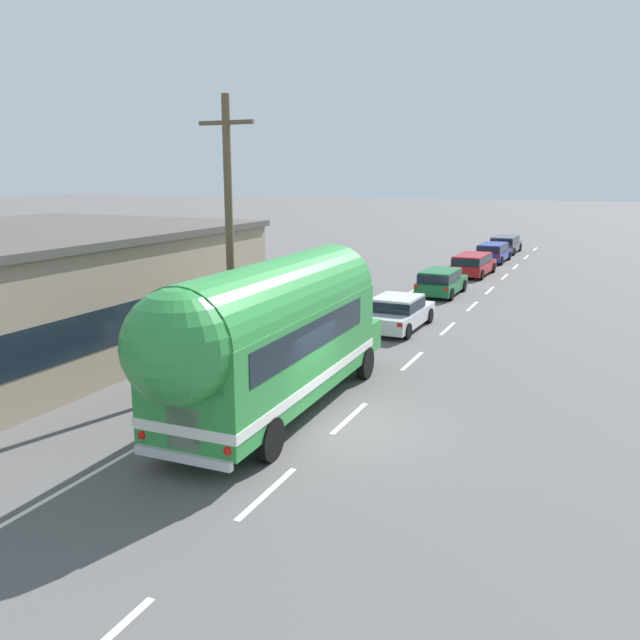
# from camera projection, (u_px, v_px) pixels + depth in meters

# --- Properties ---
(ground_plane) EXTENTS (300.00, 300.00, 0.00)m
(ground_plane) POSITION_uv_depth(u_px,v_px,m) (340.00, 427.00, 16.53)
(ground_plane) COLOR #565454
(lane_markings) EXTENTS (3.96, 80.00, 0.01)m
(lane_markings) POSITION_uv_depth(u_px,v_px,m) (392.00, 318.00, 28.88)
(lane_markings) COLOR silver
(lane_markings) RESTS_ON ground
(utility_pole) EXTENTS (1.80, 0.24, 8.50)m
(utility_pole) POSITION_uv_depth(u_px,v_px,m) (230.00, 236.00, 19.55)
(utility_pole) COLOR brown
(utility_pole) RESTS_ON ground
(painted_bus) EXTENTS (2.75, 11.03, 4.12)m
(painted_bus) POSITION_uv_depth(u_px,v_px,m) (269.00, 333.00, 16.63)
(painted_bus) COLOR #2D8C3D
(painted_bus) RESTS_ON ground
(car_lead) EXTENTS (2.07, 4.57, 1.37)m
(car_lead) POSITION_uv_depth(u_px,v_px,m) (398.00, 311.00, 26.82)
(car_lead) COLOR silver
(car_lead) RESTS_ON ground
(car_second) EXTENTS (1.95, 4.34, 1.37)m
(car_second) POSITION_uv_depth(u_px,v_px,m) (441.00, 281.00, 34.22)
(car_second) COLOR #196633
(car_second) RESTS_ON ground
(car_third) EXTENTS (2.14, 4.87, 1.37)m
(car_third) POSITION_uv_depth(u_px,v_px,m) (473.00, 263.00, 40.76)
(car_third) COLOR #A5191E
(car_third) RESTS_ON ground
(car_fourth) EXTENTS (2.00, 4.57, 1.37)m
(car_fourth) POSITION_uv_depth(u_px,v_px,m) (493.00, 251.00, 46.97)
(car_fourth) COLOR navy
(car_fourth) RESTS_ON ground
(car_fifth) EXTENTS (2.07, 4.66, 1.37)m
(car_fifth) POSITION_uv_depth(u_px,v_px,m) (505.00, 243.00, 52.41)
(car_fifth) COLOR #474C51
(car_fifth) RESTS_ON ground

